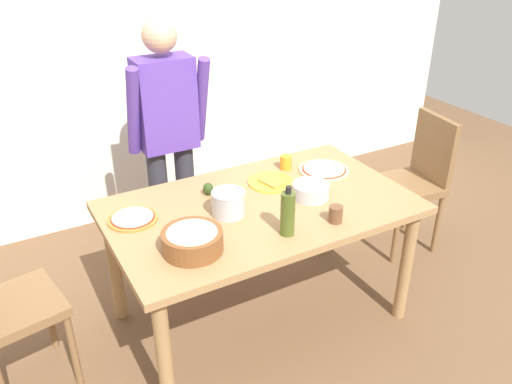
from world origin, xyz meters
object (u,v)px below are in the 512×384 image
at_px(cup_small_brown, 336,214).
at_px(cup_orange, 286,162).
at_px(mixing_bowl_steel, 311,191).
at_px(steel_pot, 228,203).
at_px(chair_wooden_right, 417,175).
at_px(plate_with_slice, 271,182).
at_px(popcorn_bowl, 192,239).
at_px(olive_oil_bottle, 288,213).
at_px(pizza_cooked_on_tray, 133,218).
at_px(pizza_raw_on_board, 324,170).
at_px(avocado, 208,189).
at_px(person_cook, 168,133).
at_px(dining_table, 261,219).

bearing_deg(cup_small_brown, cup_orange, 80.35).
height_order(mixing_bowl_steel, cup_small_brown, cup_small_brown).
bearing_deg(steel_pot, chair_wooden_right, 6.53).
xyz_separation_m(chair_wooden_right, plate_with_slice, (-1.15, 0.02, 0.23)).
height_order(popcorn_bowl, mixing_bowl_steel, popcorn_bowl).
height_order(plate_with_slice, cup_small_brown, cup_small_brown).
relative_size(olive_oil_bottle, steel_pot, 1.48).
height_order(pizza_cooked_on_tray, mixing_bowl_steel, mixing_bowl_steel).
xyz_separation_m(pizza_raw_on_board, cup_small_brown, (-0.29, -0.50, 0.03)).
relative_size(chair_wooden_right, plate_with_slice, 3.65).
xyz_separation_m(pizza_raw_on_board, avocado, (-0.72, 0.07, 0.03)).
xyz_separation_m(chair_wooden_right, olive_oil_bottle, (-1.35, -0.48, 0.33)).
xyz_separation_m(olive_oil_bottle, steel_pot, (-0.16, 0.30, -0.05)).
bearing_deg(steel_pot, cup_small_brown, -36.87).
distance_m(person_cook, mixing_bowl_steel, 0.97).
distance_m(pizza_raw_on_board, pizza_cooked_on_tray, 1.17).
relative_size(popcorn_bowl, olive_oil_bottle, 1.09).
bearing_deg(plate_with_slice, avocado, 171.89).
distance_m(pizza_cooked_on_tray, steel_pot, 0.48).
bearing_deg(plate_with_slice, olive_oil_bottle, -112.39).
height_order(pizza_cooked_on_tray, cup_orange, cup_orange).
bearing_deg(person_cook, plate_with_slice, -55.99).
height_order(pizza_cooked_on_tray, popcorn_bowl, popcorn_bowl).
distance_m(pizza_raw_on_board, olive_oil_bottle, 0.74).
bearing_deg(mixing_bowl_steel, cup_small_brown, -97.45).
relative_size(chair_wooden_right, mixing_bowl_steel, 4.75).
bearing_deg(cup_orange, chair_wooden_right, -8.10).
distance_m(person_cook, cup_small_brown, 1.19).
xyz_separation_m(plate_with_slice, mixing_bowl_steel, (0.10, -0.25, 0.03)).
xyz_separation_m(dining_table, olive_oil_bottle, (-0.03, -0.31, 0.20)).
xyz_separation_m(chair_wooden_right, cup_orange, (-0.97, 0.14, 0.26)).
height_order(pizza_cooked_on_tray, avocado, avocado).
bearing_deg(pizza_cooked_on_tray, mixing_bowl_steel, -14.73).
bearing_deg(dining_table, pizza_raw_on_board, 17.19).
xyz_separation_m(person_cook, popcorn_bowl, (-0.26, -0.98, -0.12)).
xyz_separation_m(person_cook, mixing_bowl_steel, (0.49, -0.82, -0.14)).
bearing_deg(cup_orange, pizza_cooked_on_tray, -172.59).
xyz_separation_m(dining_table, avocado, (-0.20, 0.23, 0.13)).
relative_size(plate_with_slice, steel_pot, 1.50).
bearing_deg(popcorn_bowl, pizza_raw_on_board, 20.88).
bearing_deg(pizza_raw_on_board, plate_with_slice, 177.14).
height_order(plate_with_slice, olive_oil_bottle, olive_oil_bottle).
distance_m(mixing_bowl_steel, steel_pot, 0.47).
relative_size(dining_table, person_cook, 0.99).
bearing_deg(pizza_cooked_on_tray, cup_orange, 7.41).
distance_m(plate_with_slice, avocado, 0.37).
bearing_deg(person_cook, popcorn_bowl, -105.14).
bearing_deg(pizza_raw_on_board, cup_orange, 142.40).
bearing_deg(plate_with_slice, cup_small_brown, -82.62).
relative_size(chair_wooden_right, cup_orange, 11.18).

